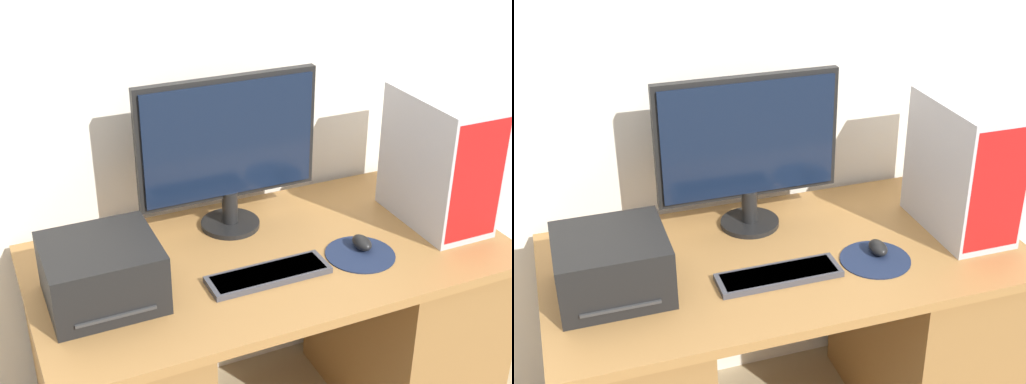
% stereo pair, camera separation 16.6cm
% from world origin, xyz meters
% --- Properties ---
extents(wall_back, '(6.40, 0.05, 2.70)m').
position_xyz_m(wall_back, '(0.00, 0.79, 1.35)').
color(wall_back, silver).
rests_on(wall_back, ground_plane).
extents(desk, '(1.45, 0.74, 0.75)m').
position_xyz_m(desk, '(0.00, 0.37, 0.39)').
color(desk, olive).
rests_on(desk, ground_plane).
extents(monitor, '(0.58, 0.19, 0.50)m').
position_xyz_m(monitor, '(-0.05, 0.58, 1.03)').
color(monitor, black).
rests_on(monitor, desk).
extents(keyboard, '(0.36, 0.11, 0.02)m').
position_xyz_m(keyboard, '(-0.06, 0.25, 0.76)').
color(keyboard, '#3D3D42').
rests_on(keyboard, desk).
extents(mousepad, '(0.21, 0.21, 0.00)m').
position_xyz_m(mousepad, '(0.24, 0.25, 0.75)').
color(mousepad, '#19233D').
rests_on(mousepad, desk).
extents(mouse, '(0.05, 0.08, 0.04)m').
position_xyz_m(mouse, '(0.26, 0.28, 0.77)').
color(mouse, black).
rests_on(mouse, mousepad).
extents(computer_tower, '(0.21, 0.37, 0.43)m').
position_xyz_m(computer_tower, '(0.58, 0.35, 0.96)').
color(computer_tower, '#B2B2B7').
rests_on(computer_tower, desk).
extents(printer, '(0.30, 0.29, 0.17)m').
position_xyz_m(printer, '(-0.52, 0.34, 0.83)').
color(printer, black).
rests_on(printer, desk).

